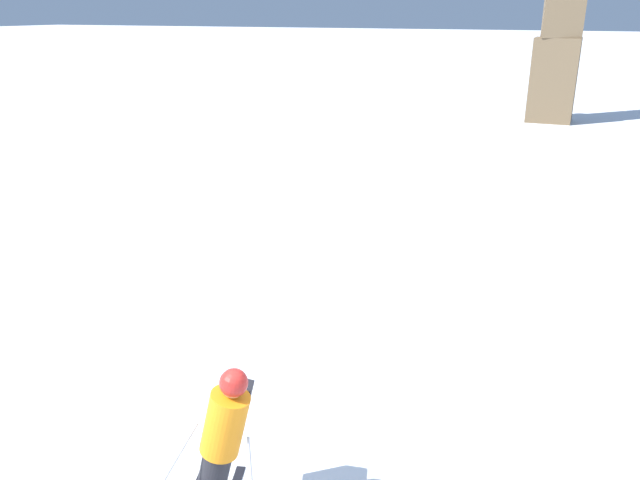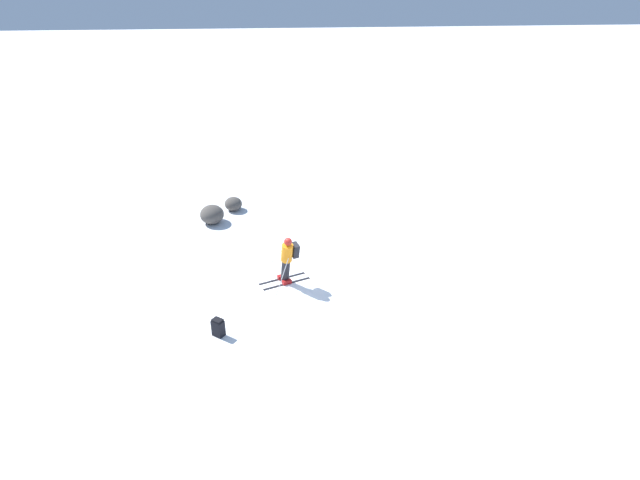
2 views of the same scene
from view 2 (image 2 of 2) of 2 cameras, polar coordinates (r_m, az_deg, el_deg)
The scene contains 5 objects.
ground_plane at distance 15.35m, azimuth -3.91°, elevation -5.41°, with size 300.00×300.00×0.00m, color white.
skier at distance 15.06m, azimuth -3.75°, elevation -2.06°, with size 1.23×1.63×1.68m.
spare_backpack at distance 13.43m, azimuth -11.56°, elevation -9.77°, with size 0.36×0.37×0.50m.
exposed_boulder_0 at distance 19.98m, azimuth -12.24°, elevation 2.88°, with size 1.09×0.92×0.71m, color #4C4742.
exposed_boulder_1 at distance 21.08m, azimuth -9.88°, elevation 4.09°, with size 0.84×0.72×0.55m, color #4C4742.
Camera 2 is at (13.05, -1.45, 7.95)m, focal length 28.00 mm.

